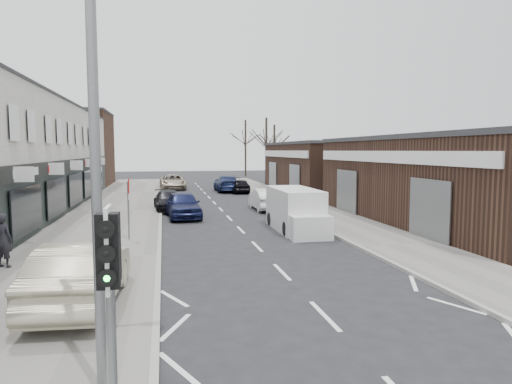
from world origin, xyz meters
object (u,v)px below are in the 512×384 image
parked_car_left_a (183,205)px  parked_car_right_a (265,199)px  white_van (296,211)px  parked_car_right_c (227,183)px  parked_car_left_b (169,201)px  sedan_on_pavement (81,273)px  parked_car_right_b (239,186)px  street_lamp (106,104)px  pedestrian (3,240)px  warning_sign (129,191)px  traffic_light (110,269)px  parked_car_left_c (173,182)px

parked_car_left_a → parked_car_right_a: 6.02m
white_van → parked_car_right_c: white_van is taller
parked_car_left_b → parked_car_left_a: bearing=-81.8°
sedan_on_pavement → parked_car_right_b: sedan_on_pavement is taller
parked_car_right_a → parked_car_left_b: bearing=-8.5°
street_lamp → parked_car_right_a: 23.52m
pedestrian → parked_car_right_b: pedestrian is taller
warning_sign → parked_car_right_b: bearing=68.8°
traffic_light → parked_car_left_c: size_ratio=0.58×
parked_car_right_b → parked_car_right_c: size_ratio=0.73×
white_van → parked_car_left_a: size_ratio=1.17×
white_van → parked_car_right_a: (0.25, 7.92, -0.26)m
parked_car_left_a → sedan_on_pavement: bearing=-106.0°
warning_sign → parked_car_right_c: 24.34m
warning_sign → white_van: bearing=9.3°
white_van → parked_car_left_b: (-6.00, 8.88, -0.33)m
pedestrian → parked_car_right_b: bearing=-90.3°
traffic_light → sedan_on_pavement: size_ratio=0.65×
parked_car_left_b → warning_sign: bearing=-104.2°
parked_car_left_a → parked_car_right_a: parked_car_left_a is taller
sedan_on_pavement → parked_car_left_c: sedan_on_pavement is taller
traffic_light → white_van: (7.00, 15.28, -1.44)m
traffic_light → warning_sign: bearing=93.1°
sedan_on_pavement → parked_car_right_b: (8.90, 29.86, -0.25)m
sedan_on_pavement → street_lamp: bearing=109.3°
white_van → sedan_on_pavement: bearing=-130.4°
parked_car_left_a → parked_car_right_c: size_ratio=0.86×
pedestrian → parked_car_left_a: size_ratio=0.40×
white_van → pedestrian: (-11.45, -5.32, 0.04)m
warning_sign → white_van: warning_sign is taller
sedan_on_pavement → parked_car_right_c: (7.93, 31.51, -0.14)m
traffic_light → parked_car_left_a: 20.84m
warning_sign → pedestrian: size_ratio=1.50×
warning_sign → parked_car_left_b: size_ratio=0.61×
sedan_on_pavement → traffic_light: bearing=107.3°
white_van → parked_car_left_b: bearing=124.5°
traffic_light → parked_car_right_c: 37.79m
white_van → parked_car_right_b: 20.25m
street_lamp → parked_car_left_b: (1.13, 22.95, -3.98)m
parked_car_left_c → parked_car_right_b: (5.98, -5.20, -0.08)m
street_lamp → pedestrian: street_lamp is taller
warning_sign → sedan_on_pavement: bearing=-93.9°
street_lamp → parked_car_right_c: 36.78m
parked_car_left_b → street_lamp: bearing=-97.2°
parked_car_left_c → parked_car_right_b: parked_car_left_c is taller
pedestrian → parked_car_left_b: (5.45, 14.20, -0.38)m
parked_car_left_b → parked_car_right_a: 6.32m
traffic_light → parked_car_left_b: traffic_light is taller
warning_sign → white_van: 7.95m
parked_car_left_a → parked_car_right_a: bearing=20.3°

